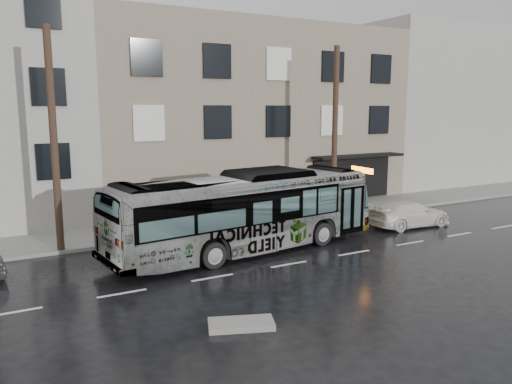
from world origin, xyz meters
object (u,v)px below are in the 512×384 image
Objects in this scene: bus at (246,212)px; utility_pole_rear at (54,141)px; utility_pole_front at (335,133)px; sign_post at (349,192)px; white_sedan at (409,214)px.

utility_pole_rear is at bearing 56.88° from bus.
utility_pole_front reaches higher than bus.
utility_pole_rear is 0.75× the size of bus.
utility_pole_rear is at bearing 180.00° from sign_post.
utility_pole_front is 3.75× the size of sign_post.
white_sedan is (16.22, -3.42, -4.00)m from utility_pole_rear.
white_sedan is at bearing -56.98° from utility_pole_front.
utility_pole_rear is 3.75× the size of sign_post.
white_sedan is (2.22, -3.42, -4.00)m from utility_pole_front.
sign_post is 8.87m from bus.
utility_pole_front reaches higher than white_sedan.
utility_pole_front is 14.00m from utility_pole_rear.
utility_pole_front is at bearing 35.13° from white_sedan.
utility_pole_front is 0.75× the size of bus.
bus is at bearing -154.63° from utility_pole_front.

